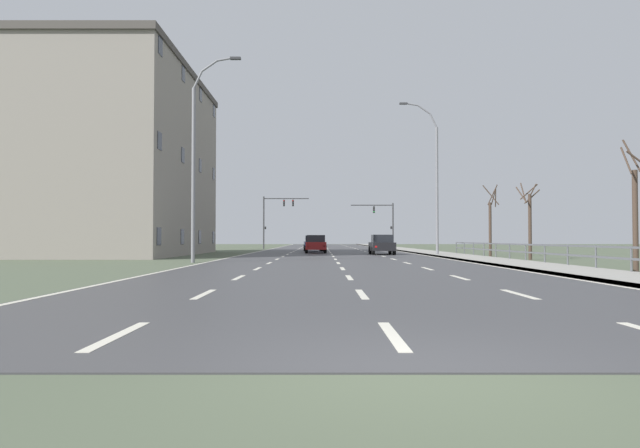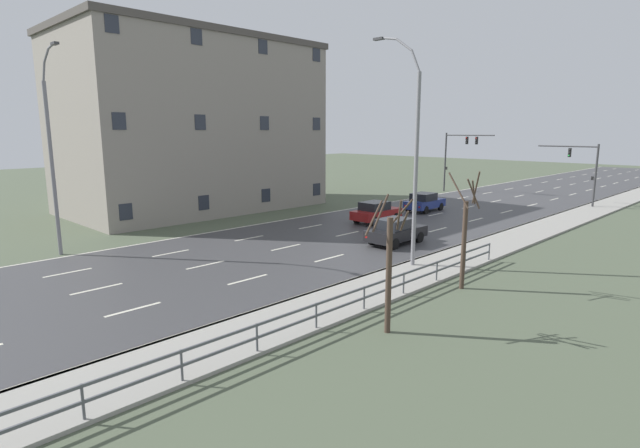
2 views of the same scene
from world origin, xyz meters
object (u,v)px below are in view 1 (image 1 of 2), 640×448
at_px(brick_building, 116,163).
at_px(street_lamp_midground, 435,181).
at_px(car_mid_centre, 316,244).
at_px(car_near_left, 382,244).
at_px(car_distant, 314,243).
at_px(traffic_signal_right, 385,218).
at_px(street_lamp_left_bank, 197,161).
at_px(traffic_signal_left, 275,213).

bearing_deg(brick_building, street_lamp_midground, -6.30).
height_order(car_mid_centre, brick_building, brick_building).
xyz_separation_m(car_near_left, car_distant, (-5.56, 11.70, 0.00)).
relative_size(traffic_signal_right, brick_building, 0.27).
distance_m(car_distant, car_mid_centre, 6.96).
xyz_separation_m(street_lamp_left_bank, traffic_signal_left, (0.90, 40.48, -0.86)).
xyz_separation_m(traffic_signal_left, car_mid_centre, (5.24, -20.67, -3.67)).
bearing_deg(car_distant, traffic_signal_left, 106.48).
bearing_deg(car_near_left, street_lamp_midground, -46.03).
xyz_separation_m(street_lamp_midground, car_mid_centre, (-8.71, 8.31, -4.67)).
xyz_separation_m(street_lamp_left_bank, car_near_left, (11.40, 15.06, -4.53)).
xyz_separation_m(traffic_signal_right, brick_building, (-23.73, -24.74, 3.46)).
distance_m(car_mid_centre, brick_building, 17.70).
height_order(traffic_signal_right, car_near_left, traffic_signal_right).
bearing_deg(traffic_signal_right, brick_building, -133.81).
distance_m(street_lamp_left_bank, traffic_signal_left, 40.50).
relative_size(street_lamp_left_bank, car_distant, 2.60).
height_order(car_distant, car_mid_centre, same).
distance_m(street_lamp_midground, car_mid_centre, 12.92).
bearing_deg(car_mid_centre, street_lamp_midground, -44.53).
bearing_deg(brick_building, traffic_signal_left, 68.64).
xyz_separation_m(traffic_signal_left, car_distant, (4.93, -13.72, -3.67)).
relative_size(car_mid_centre, brick_building, 0.20).
bearing_deg(car_distant, street_lamp_midground, -62.73).
height_order(traffic_signal_left, brick_building, brick_building).
xyz_separation_m(traffic_signal_right, traffic_signal_left, (-13.44, 1.57, 0.76)).
relative_size(traffic_signal_right, car_distant, 1.33).
distance_m(street_lamp_left_bank, car_distant, 27.76).
distance_m(traffic_signal_right, brick_building, 34.45).
relative_size(street_lamp_left_bank, brick_building, 0.53).
bearing_deg(street_lamp_left_bank, car_distant, 77.69).
height_order(traffic_signal_right, car_distant, traffic_signal_right).
bearing_deg(street_lamp_left_bank, traffic_signal_left, 88.72).
xyz_separation_m(street_lamp_midground, brick_building, (-24.24, 2.68, 1.70)).
bearing_deg(traffic_signal_right, car_mid_centre, -113.25).
height_order(street_lamp_left_bank, car_near_left, street_lamp_left_bank).
relative_size(street_lamp_left_bank, traffic_signal_right, 1.96).
xyz_separation_m(traffic_signal_right, car_distant, (-8.51, -12.15, -2.91)).
bearing_deg(car_near_left, brick_building, -177.73).
distance_m(car_near_left, car_distant, 12.95).
bearing_deg(street_lamp_left_bank, street_lamp_midground, 37.74).
distance_m(street_lamp_midground, traffic_signal_left, 32.18).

